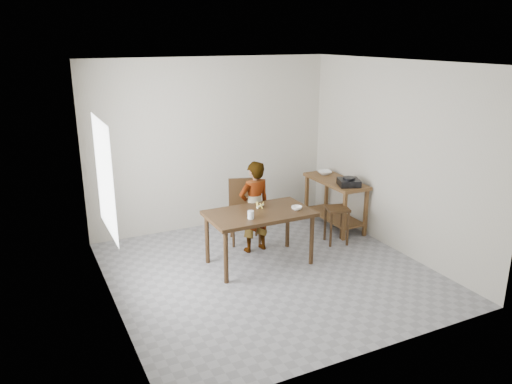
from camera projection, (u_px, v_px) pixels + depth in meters
name	position (u px, v px, depth m)	size (l,w,h in m)	color
floor	(269.00, 273.00, 6.63)	(4.00, 4.00, 0.04)	gray
ceiling	(271.00, 61.00, 5.81)	(4.00, 4.00, 0.04)	white
wall_back	(211.00, 144.00, 7.95)	(4.00, 0.04, 2.70)	beige
wall_front	(374.00, 227.00, 4.49)	(4.00, 0.04, 2.70)	beige
wall_left	(104.00, 196.00, 5.37)	(0.04, 4.00, 2.70)	beige
wall_right	(396.00, 157.00, 7.07)	(0.04, 4.00, 2.70)	beige
window_pane	(104.00, 177.00, 5.51)	(0.02, 1.10, 1.30)	white
dining_table	(259.00, 238.00, 6.77)	(1.40, 0.80, 0.75)	#362311
prep_counter	(335.00, 203.00, 8.08)	(0.50, 1.20, 0.80)	brown
child	(254.00, 207.00, 7.10)	(0.49, 0.32, 1.34)	white
dining_chair	(245.00, 212.00, 7.47)	(0.45, 0.45, 0.94)	#362311
stool	(336.00, 225.00, 7.48)	(0.32, 0.32, 0.56)	#362311
glass_tumbler	(251.00, 215.00, 6.40)	(0.08, 0.08, 0.11)	white
small_bowl	(297.00, 208.00, 6.73)	(0.15, 0.15, 0.05)	white
banana	(260.00, 206.00, 6.81)	(0.15, 0.11, 0.05)	yellow
serving_bowl	(325.00, 173.00, 8.26)	(0.23, 0.23, 0.06)	white
gas_burner	(349.00, 182.00, 7.63)	(0.31, 0.31, 0.10)	black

